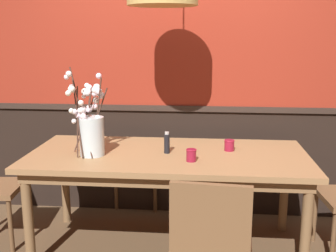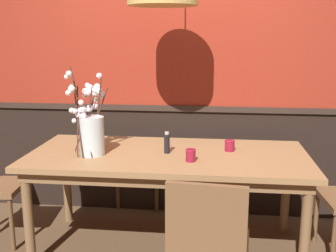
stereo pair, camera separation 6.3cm
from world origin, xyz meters
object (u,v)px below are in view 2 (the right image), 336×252
at_px(vase_with_blossoms, 91,128).
at_px(candle_holder_nearer_center, 230,146).
at_px(chair_near_side_right, 208,243).
at_px(condiment_bottle, 167,143).
at_px(dining_table, 168,163).
at_px(chair_far_side_left, 143,151).
at_px(candle_holder_nearer_edge, 191,155).

bearing_deg(vase_with_blossoms, candle_holder_nearer_center, 10.96).
xyz_separation_m(chair_near_side_right, vase_with_blossoms, (-0.88, 0.78, 0.44)).
relative_size(candle_holder_nearer_center, condiment_bottle, 0.52).
height_order(dining_table, condiment_bottle, condiment_bottle).
relative_size(chair_far_side_left, vase_with_blossoms, 1.45).
bearing_deg(dining_table, condiment_bottle, -172.27).
relative_size(dining_table, chair_far_side_left, 2.22).
bearing_deg(candle_holder_nearer_center, candle_holder_nearer_edge, -133.16).
height_order(chair_near_side_right, candle_holder_nearer_center, chair_near_side_right).
distance_m(dining_table, condiment_bottle, 0.16).
bearing_deg(dining_table, vase_with_blossoms, -171.13).
height_order(vase_with_blossoms, condiment_bottle, vase_with_blossoms).
bearing_deg(chair_far_side_left, candle_holder_nearer_edge, -63.92).
relative_size(chair_far_side_left, candle_holder_nearer_center, 11.10).
distance_m(chair_far_side_left, chair_near_side_right, 1.89).
distance_m(dining_table, candle_holder_nearer_center, 0.49).
bearing_deg(candle_holder_nearer_edge, condiment_bottle, 135.33).
bearing_deg(condiment_bottle, dining_table, 7.73).
xyz_separation_m(chair_near_side_right, candle_holder_nearer_edge, (-0.14, 0.68, 0.30)).
xyz_separation_m(chair_near_side_right, condiment_bottle, (-0.33, 0.86, 0.33)).
distance_m(dining_table, vase_with_blossoms, 0.63).
xyz_separation_m(chair_far_side_left, chair_near_side_right, (0.67, -1.77, -0.00)).
height_order(vase_with_blossoms, candle_holder_nearer_center, vase_with_blossoms).
bearing_deg(candle_holder_nearer_edge, dining_table, 133.88).
xyz_separation_m(chair_far_side_left, candle_holder_nearer_center, (0.81, -0.79, 0.29)).
bearing_deg(candle_holder_nearer_center, condiment_bottle, -166.63).
height_order(vase_with_blossoms, candle_holder_nearer_edge, vase_with_blossoms).
relative_size(vase_with_blossoms, candle_holder_nearer_edge, 7.38).
bearing_deg(dining_table, chair_far_side_left, 111.37).
distance_m(chair_far_side_left, condiment_bottle, 1.02).
bearing_deg(vase_with_blossoms, candle_holder_nearer_edge, -7.70).
relative_size(dining_table, condiment_bottle, 12.78).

